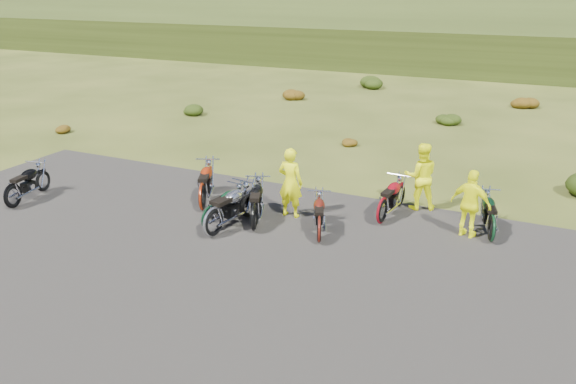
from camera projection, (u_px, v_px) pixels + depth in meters
The scene contains 22 objects.
ground at pixel (241, 237), 14.14m from camera, with size 300.00×300.00×0.00m, color #334015.
gravel_pad at pixel (196, 272), 12.44m from camera, with size 20.00×12.00×0.04m, color black.
hill_slope at pixel (486, 46), 56.58m from camera, with size 300.00×46.00×3.00m, color #2E3812, non-canonical shape.
hill_plateau at pixel (524, 16), 107.50m from camera, with size 300.00×90.00×9.17m, color #2E3812.
shrub_0 at pixel (65, 128), 23.91m from camera, with size 0.77×0.77×0.45m, color #6A370D.
shrub_1 at pixel (192, 108), 27.23m from camera, with size 1.03×1.03×0.61m, color #20320C.
shrub_2 at pixel (292, 93), 30.55m from camera, with size 1.30×1.30×0.77m, color #6A370D.
shrub_3 at pixel (372, 81), 33.87m from camera, with size 1.56×1.56×0.92m, color #20320C.
shrub_4 at pixel (347, 140), 22.03m from camera, with size 0.77×0.77×0.45m, color #6A370D.
shrub_5 at pixel (447, 118), 25.35m from camera, with size 1.03×1.03×0.61m, color #20320C.
shrub_6 at pixel (524, 100), 28.67m from camera, with size 1.30×1.30×0.77m, color #6A370D.
motorcycle_0 at pixel (15, 208), 15.96m from camera, with size 2.01×0.67×1.05m, color black, non-canonical shape.
motorcycle_1 at pixel (203, 210), 15.82m from camera, with size 2.20×0.73×1.15m, color maroon, non-canonical shape.
motorcycle_2 at pixel (211, 231), 14.51m from camera, with size 1.91×0.64×1.00m, color black, non-canonical shape.
motorcycle_3 at pixel (214, 237), 14.16m from camera, with size 2.20×0.73×1.15m, color #999A9E, non-canonical shape.
motorcycle_4 at pixel (319, 243), 13.86m from camera, with size 1.88×0.63×0.98m, color #53150D, non-canonical shape.
motorcycle_5 at pixel (254, 231), 14.51m from camera, with size 2.12×0.71×1.11m, color black, non-canonical shape.
motorcycle_6 at pixel (381, 224), 14.94m from camera, with size 2.02×0.67×1.06m, color maroon, non-canonical shape.
motorcycle_7 at pixel (490, 242), 13.89m from camera, with size 1.93×0.64×1.01m, color #0D3119, non-canonical shape.
person_middle at pixel (290, 184), 15.07m from camera, with size 0.70×0.46×1.93m, color #F2F80D.
person_right_a at pixel (421, 177), 15.60m from camera, with size 0.92×0.72×1.90m, color #F2F80D.
person_right_b at pixel (471, 205), 13.86m from camera, with size 1.02×0.43×1.74m, color #F2F80D.
Camera 1 is at (6.51, -11.13, 6.03)m, focal length 35.00 mm.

